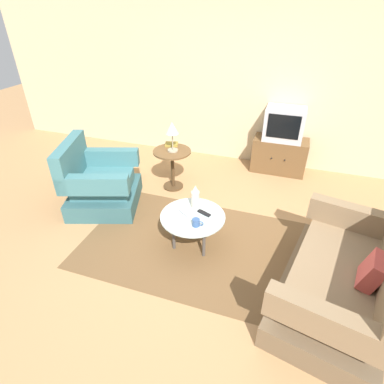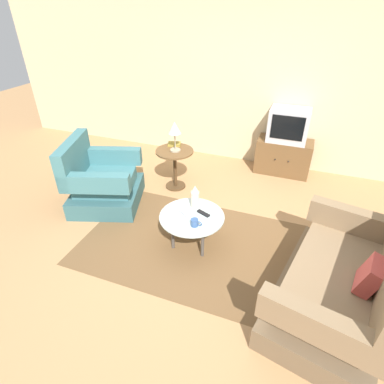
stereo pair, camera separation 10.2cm
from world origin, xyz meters
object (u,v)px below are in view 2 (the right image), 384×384
(mug, at_px, (195,223))
(vase, at_px, (195,197))
(table_lamp, at_px, (175,129))
(tv_remote_silver, at_px, (184,213))
(armchair, at_px, (101,183))
(coffee_table, at_px, (192,219))
(tv_stand, at_px, (283,157))
(side_table, at_px, (175,161))
(book, at_px, (174,144))
(television, at_px, (289,125))
(tv_remote_dark, at_px, (203,213))
(couch, at_px, (341,286))

(mug, bearing_deg, vase, 109.94)
(table_lamp, distance_m, tv_remote_silver, 1.34)
(armchair, xyz_separation_m, table_lamp, (0.78, 0.74, 0.60))
(coffee_table, distance_m, tv_stand, 2.30)
(vase, height_order, mug, vase)
(tv_remote_silver, bearing_deg, coffee_table, 26.17)
(coffee_table, relative_size, tv_stand, 0.85)
(side_table, relative_size, book, 2.79)
(armchair, xyz_separation_m, television, (2.20, 1.80, 0.49))
(tv_stand, xyz_separation_m, tv_remote_dark, (-0.64, -2.09, 0.14))
(tv_remote_silver, bearing_deg, television, 102.87)
(armchair, bearing_deg, tv_remote_silver, 56.34)
(tv_remote_dark, bearing_deg, table_lamp, 149.18)
(side_table, bearing_deg, tv_remote_dark, -52.91)
(television, bearing_deg, side_table, -143.86)
(armchair, xyz_separation_m, tv_remote_silver, (1.35, -0.37, 0.11))
(tv_remote_silver, bearing_deg, vase, 100.57)
(coffee_table, height_order, tv_remote_dark, tv_remote_dark)
(coffee_table, height_order, tv_remote_silver, tv_remote_silver)
(television, relative_size, vase, 2.07)
(table_lamp, distance_m, vase, 1.20)
(table_lamp, xyz_separation_m, tv_remote_dark, (0.78, -1.05, -0.49))
(couch, distance_m, coffee_table, 1.57)
(couch, xyz_separation_m, coffee_table, (-1.53, 0.37, 0.07))
(tv_remote_dark, height_order, book, book)
(side_table, xyz_separation_m, tv_stand, (1.44, 1.04, -0.16))
(couch, relative_size, tv_remote_silver, 10.15)
(tv_remote_silver, bearing_deg, armchair, -160.98)
(armchair, height_order, tv_remote_dark, armchair)
(tv_remote_silver, bearing_deg, book, 151.64)
(coffee_table, xyz_separation_m, tv_remote_dark, (0.11, 0.08, 0.05))
(coffee_table, bearing_deg, couch, -13.53)
(vase, relative_size, tv_remote_silver, 1.70)
(couch, relative_size, vase, 5.97)
(coffee_table, height_order, television, television)
(tv_remote_dark, bearing_deg, mug, -72.10)
(coffee_table, height_order, vase, vase)
(couch, relative_size, coffee_table, 2.35)
(tv_stand, distance_m, tv_remote_silver, 2.32)
(couch, relative_size, television, 2.88)
(armchair, distance_m, tv_stand, 2.83)
(coffee_table, height_order, book, book)
(armchair, height_order, table_lamp, table_lamp)
(armchair, distance_m, table_lamp, 1.23)
(book, bearing_deg, mug, -77.06)
(armchair, distance_m, television, 2.88)
(couch, height_order, book, couch)
(couch, relative_size, tv_stand, 2.00)
(side_table, distance_m, vase, 1.16)
(television, xyz_separation_m, tv_remote_dark, (-0.64, -2.10, -0.38))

